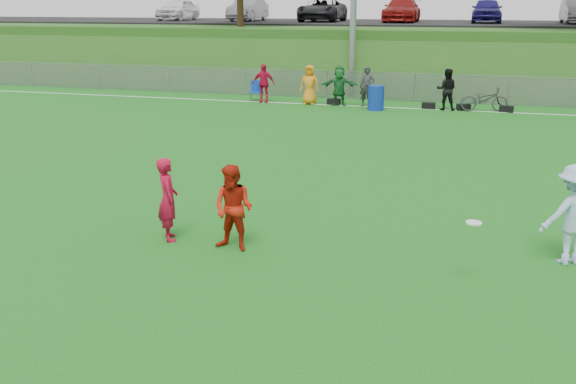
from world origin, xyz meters
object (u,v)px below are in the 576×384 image
(frisbee, at_px, (474,223))
(player_red_center, at_px, (233,208))
(player_red_left, at_px, (168,199))
(bicycle, at_px, (484,99))
(player_blue, at_px, (573,215))
(recycling_bin, at_px, (376,98))

(frisbee, bearing_deg, player_red_center, 173.11)
(player_red_left, relative_size, bicycle, 0.84)
(player_red_center, xyz_separation_m, player_blue, (5.72, 0.97, 0.09))
(player_red_left, height_order, bicycle, player_red_left)
(player_red_left, height_order, player_blue, player_blue)
(recycling_bin, distance_m, bicycle, 4.39)
(player_blue, relative_size, recycling_bin, 1.73)
(player_red_center, distance_m, frisbee, 4.14)
(bicycle, bearing_deg, player_blue, 172.95)
(player_blue, height_order, frisbee, player_blue)
(recycling_bin, bearing_deg, player_red_left, -95.46)
(player_red_left, xyz_separation_m, frisbee, (5.46, -0.66, 0.28))
(player_red_center, xyz_separation_m, recycling_bin, (0.18, 16.28, -0.28))
(player_red_center, bearing_deg, frisbee, 1.74)
(frisbee, relative_size, recycling_bin, 0.25)
(player_blue, height_order, bicycle, player_blue)
(player_red_left, bearing_deg, player_red_center, -130.78)
(player_red_center, height_order, player_blue, player_blue)
(bicycle, bearing_deg, player_red_left, 149.58)
(frisbee, height_order, bicycle, frisbee)
(player_blue, bearing_deg, bicycle, -111.08)
(player_blue, bearing_deg, player_red_left, -18.94)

